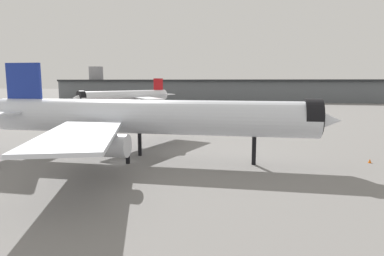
% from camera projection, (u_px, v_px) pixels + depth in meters
% --- Properties ---
extents(ground, '(900.00, 900.00, 0.00)m').
position_uv_depth(ground, '(122.00, 162.00, 53.27)').
color(ground, slate).
extents(airliner_near_gate, '(59.46, 54.41, 15.95)m').
position_uv_depth(airliner_near_gate, '(146.00, 118.00, 54.03)').
color(airliner_near_gate, silver).
rests_on(airliner_near_gate, ground).
extents(airliner_far_taxiway, '(38.63, 43.34, 14.09)m').
position_uv_depth(airliner_far_taxiway, '(126.00, 96.00, 146.22)').
color(airliner_far_taxiway, silver).
rests_on(airliner_far_taxiway, ground).
extents(terminal_building, '(210.81, 32.78, 23.09)m').
position_uv_depth(terminal_building, '(207.00, 90.00, 225.45)').
color(terminal_building, slate).
rests_on(terminal_building, ground).
extents(baggage_tug_wing, '(3.57, 2.84, 1.85)m').
position_uv_depth(baggage_tug_wing, '(168.00, 125.00, 91.21)').
color(baggage_tug_wing, black).
rests_on(baggage_tug_wing, ground).
extents(traffic_cone_near_nose, '(0.52, 0.52, 0.65)m').
position_uv_depth(traffic_cone_near_nose, '(370.00, 161.00, 52.91)').
color(traffic_cone_near_nose, '#F2600C').
rests_on(traffic_cone_near_nose, ground).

